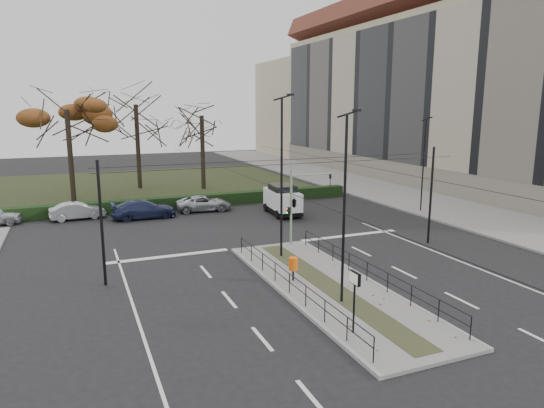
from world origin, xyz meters
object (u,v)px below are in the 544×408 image
Objects in this scene: info_panel at (355,285)px; streetlamp_sidewalk at (423,164)px; parked_car_third at (144,209)px; white_van at (282,199)px; bare_tree_near at (202,121)px; parked_car_fourth at (204,203)px; rust_tree at (67,110)px; traffic_light at (295,201)px; streetlamp_median_near at (345,207)px; parked_car_second at (77,211)px; streetlamp_median_far at (282,176)px; litter_bin at (293,264)px; bare_tree_center at (136,111)px.

streetlamp_sidewalk reaches higher than info_panel.
white_van is at bearing -106.04° from parked_car_third.
bare_tree_near reaches higher than parked_car_third.
rust_tree reaches higher than parked_car_fourth.
traffic_light is at bearing -159.76° from streetlamp_sidewalk.
streetlamp_median_near is 24.31m from parked_car_second.
rust_tree is (-10.59, 22.02, 3.48)m from streetlamp_median_far.
parked_car_third is 1.07× the size of white_van.
info_panel reaches higher than litter_bin.
bare_tree_near reaches higher than parked_car_fourth.
streetlamp_median_near is (1.13, 2.72, 2.28)m from info_panel.
litter_bin is at bearing -111.78° from white_van.
streetlamp_median_far is at bearing -131.93° from traffic_light.
streetlamp_sidewalk is at bearing 41.76° from streetlamp_median_near.
streetlamp_median_near reaches higher than white_van.
streetlamp_median_far is 1.84× the size of parked_car_third.
bare_tree_center is (1.57, 14.11, 7.31)m from parked_car_third.
info_panel is 23.38m from parked_car_third.
parked_car_second is at bearing 91.84° from parked_car_fourth.
litter_bin is 5.96m from info_panel.
info_panel is at bearing -135.14° from streetlamp_sidewalk.
streetlamp_sidewalk is at bearing -18.35° from white_van.
bare_tree_near is (2.67, 10.32, 6.37)m from parked_car_fourth.
parked_car_fourth is at bearing 88.61° from info_panel.
white_van is 0.40× the size of bare_tree_center.
streetlamp_sidewalk is (15.35, 6.93, -0.73)m from streetlamp_median_far.
litter_bin is 0.14× the size of streetlamp_median_near.
streetlamp_median_near is 0.72× the size of bare_tree_center.
parked_car_third is 0.49× the size of bare_tree_near.
parked_car_second is at bearing 133.20° from traffic_light.
parked_car_third is (-5.71, 13.25, -3.97)m from streetlamp_median_far.
info_panel is 0.32× the size of streetlamp_sidewalk.
bare_tree_near reaches higher than info_panel.
info_panel reaches higher than parked_car_fourth.
white_van is at bearing 161.65° from streetlamp_sidewalk.
info_panel is at bearing -165.23° from parked_car_second.
traffic_light is 3.99× the size of litter_bin.
parked_car_fourth is 0.99× the size of white_van.
parked_car_second is 0.82× the size of parked_car_third.
parked_car_fourth is 12.41m from bare_tree_near.
bare_tree_center is at bearing 154.58° from bare_tree_near.
bare_tree_center is at bearing 19.89° from parked_car_fourth.
streetlamp_median_far is 1.19× the size of streetlamp_sidewalk.
white_van is (4.65, 10.48, -3.43)m from streetlamp_median_far.
parked_car_second is at bearing 163.00° from streetlamp_sidewalk.
litter_bin is 17.69m from parked_car_third.
parked_car_third is (-7.42, 11.35, -2.10)m from traffic_light.
bare_tree_center is (-3.07, 31.18, 7.06)m from litter_bin.
white_van is at bearing -37.12° from rust_tree.
info_panel is 0.53× the size of parked_car_fourth.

